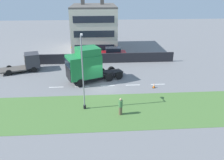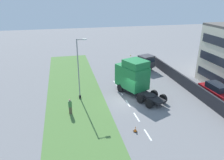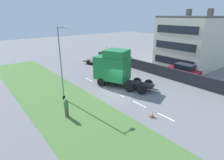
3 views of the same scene
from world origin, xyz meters
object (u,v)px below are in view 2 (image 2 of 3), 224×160
pedestrian (70,107)px  traffic_cone_lead (135,129)px  flatbed_truck (144,62)px  lamp_post (79,71)px  lorry_cab (134,77)px  parked_car (215,92)px

pedestrian → traffic_cone_lead: pedestrian is taller
flatbed_truck → lamp_post: lamp_post is taller
flatbed_truck → traffic_cone_lead: flatbed_truck is taller
lorry_cab → pedestrian: size_ratio=4.32×
flatbed_truck → pedestrian: 17.85m
pedestrian → lorry_cab: bearing=23.3°
lamp_post → pedestrian: 4.65m
lorry_cab → lamp_post: bearing=158.0°
flatbed_truck → traffic_cone_lead: (-7.27, -16.88, -1.07)m
flatbed_truck → pedestrian: flatbed_truck is taller
lamp_post → traffic_cone_lead: (4.37, -8.26, -3.27)m
flatbed_truck → traffic_cone_lead: bearing=48.2°
lamp_post → pedestrian: (-1.44, -3.52, -2.68)m
parked_car → pedestrian: bearing=176.4°
pedestrian → traffic_cone_lead: bearing=-39.2°
traffic_cone_lead → lamp_post: bearing=117.9°
flatbed_truck → parked_car: flatbed_truck is taller
traffic_cone_lead → lorry_cab: bearing=73.3°
parked_car → pedestrian: parked_car is taller
lorry_cab → pedestrian: 9.14m
pedestrian → lamp_post: bearing=67.8°
flatbed_truck → traffic_cone_lead: size_ratio=10.31×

